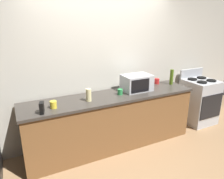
{
  "coord_description": "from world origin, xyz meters",
  "views": [
    {
      "loc": [
        -1.41,
        -2.44,
        2.04
      ],
      "look_at": [
        0.0,
        0.4,
        1.0
      ],
      "focal_mm": 33.94,
      "sensor_mm": 36.0,
      "label": 1
    }
  ],
  "objects_px": {
    "stove_range": "(199,101)",
    "cordless_phone": "(42,108)",
    "mug_yellow": "(53,105)",
    "microwave": "(137,83)",
    "bottle_olive_oil": "(171,77)",
    "bottle_hand_soap": "(89,95)",
    "mug_green": "(120,92)",
    "mug_red": "(157,81)"
  },
  "relations": [
    {
      "from": "stove_range",
      "to": "cordless_phone",
      "type": "xyz_separation_m",
      "value": [
        -3.11,
        -0.21,
        0.51
      ]
    },
    {
      "from": "cordless_phone",
      "to": "mug_yellow",
      "type": "xyz_separation_m",
      "value": [
        0.17,
        0.1,
        -0.02
      ]
    },
    {
      "from": "microwave",
      "to": "mug_yellow",
      "type": "height_order",
      "value": "microwave"
    },
    {
      "from": "bottle_olive_oil",
      "to": "bottle_hand_soap",
      "type": "relative_size",
      "value": 1.47
    },
    {
      "from": "cordless_phone",
      "to": "bottle_hand_soap",
      "type": "bearing_deg",
      "value": 27.15
    },
    {
      "from": "stove_range",
      "to": "mug_green",
      "type": "bearing_deg",
      "value": -179.32
    },
    {
      "from": "cordless_phone",
      "to": "bottle_hand_soap",
      "type": "height_order",
      "value": "bottle_hand_soap"
    },
    {
      "from": "bottle_hand_soap",
      "to": "mug_green",
      "type": "distance_m",
      "value": 0.55
    },
    {
      "from": "bottle_olive_oil",
      "to": "bottle_hand_soap",
      "type": "xyz_separation_m",
      "value": [
        -1.69,
        -0.13,
        -0.04
      ]
    },
    {
      "from": "bottle_hand_soap",
      "to": "cordless_phone",
      "type": "bearing_deg",
      "value": -168.25
    },
    {
      "from": "mug_green",
      "to": "stove_range",
      "type": "bearing_deg",
      "value": 0.68
    },
    {
      "from": "stove_range",
      "to": "bottle_hand_soap",
      "type": "bearing_deg",
      "value": -178.5
    },
    {
      "from": "mug_yellow",
      "to": "mug_green",
      "type": "relative_size",
      "value": 1.08
    },
    {
      "from": "microwave",
      "to": "bottle_olive_oil",
      "type": "distance_m",
      "value": 0.78
    },
    {
      "from": "microwave",
      "to": "mug_yellow",
      "type": "bearing_deg",
      "value": -174.02
    },
    {
      "from": "mug_yellow",
      "to": "mug_green",
      "type": "distance_m",
      "value": 1.08
    },
    {
      "from": "mug_green",
      "to": "mug_red",
      "type": "xyz_separation_m",
      "value": [
        0.92,
        0.24,
        0.0
      ]
    },
    {
      "from": "microwave",
      "to": "cordless_phone",
      "type": "xyz_separation_m",
      "value": [
        -1.6,
        -0.25,
        -0.06
      ]
    },
    {
      "from": "cordless_phone",
      "to": "bottle_olive_oil",
      "type": "relative_size",
      "value": 0.54
    },
    {
      "from": "stove_range",
      "to": "microwave",
      "type": "distance_m",
      "value": 1.61
    },
    {
      "from": "microwave",
      "to": "stove_range",
      "type": "bearing_deg",
      "value": -1.82
    },
    {
      "from": "bottle_hand_soap",
      "to": "mug_red",
      "type": "bearing_deg",
      "value": 10.74
    },
    {
      "from": "mug_yellow",
      "to": "bottle_hand_soap",
      "type": "bearing_deg",
      "value": 4.23
    },
    {
      "from": "stove_range",
      "to": "microwave",
      "type": "xyz_separation_m",
      "value": [
        -1.51,
        0.05,
        0.57
      ]
    },
    {
      "from": "bottle_olive_oil",
      "to": "mug_green",
      "type": "bearing_deg",
      "value": -175.33
    },
    {
      "from": "stove_range",
      "to": "bottle_olive_oil",
      "type": "bearing_deg",
      "value": 174.46
    },
    {
      "from": "cordless_phone",
      "to": "bottle_olive_oil",
      "type": "distance_m",
      "value": 2.39
    },
    {
      "from": "microwave",
      "to": "bottle_olive_oil",
      "type": "xyz_separation_m",
      "value": [
        0.78,
        0.02,
        0.0
      ]
    },
    {
      "from": "mug_red",
      "to": "microwave",
      "type": "bearing_deg",
      "value": -163.38
    },
    {
      "from": "bottle_olive_oil",
      "to": "mug_green",
      "type": "xyz_separation_m",
      "value": [
        -1.14,
        -0.09,
        -0.09
      ]
    },
    {
      "from": "microwave",
      "to": "mug_green",
      "type": "distance_m",
      "value": 0.38
    },
    {
      "from": "microwave",
      "to": "bottle_hand_soap",
      "type": "relative_size",
      "value": 2.53
    },
    {
      "from": "microwave",
      "to": "bottle_hand_soap",
      "type": "xyz_separation_m",
      "value": [
        -0.91,
        -0.11,
        -0.04
      ]
    },
    {
      "from": "bottle_olive_oil",
      "to": "mug_green",
      "type": "relative_size",
      "value": 2.98
    },
    {
      "from": "stove_range",
      "to": "cordless_phone",
      "type": "bearing_deg",
      "value": -176.19
    },
    {
      "from": "bottle_olive_oil",
      "to": "mug_yellow",
      "type": "bearing_deg",
      "value": -175.53
    },
    {
      "from": "stove_range",
      "to": "bottle_olive_oil",
      "type": "height_order",
      "value": "bottle_olive_oil"
    },
    {
      "from": "mug_green",
      "to": "cordless_phone",
      "type": "bearing_deg",
      "value": -171.52
    },
    {
      "from": "microwave",
      "to": "bottle_hand_soap",
      "type": "distance_m",
      "value": 0.92
    },
    {
      "from": "bottle_olive_oil",
      "to": "mug_green",
      "type": "distance_m",
      "value": 1.14
    },
    {
      "from": "bottle_olive_oil",
      "to": "stove_range",
      "type": "bearing_deg",
      "value": -5.54
    },
    {
      "from": "microwave",
      "to": "bottle_olive_oil",
      "type": "height_order",
      "value": "bottle_olive_oil"
    }
  ]
}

